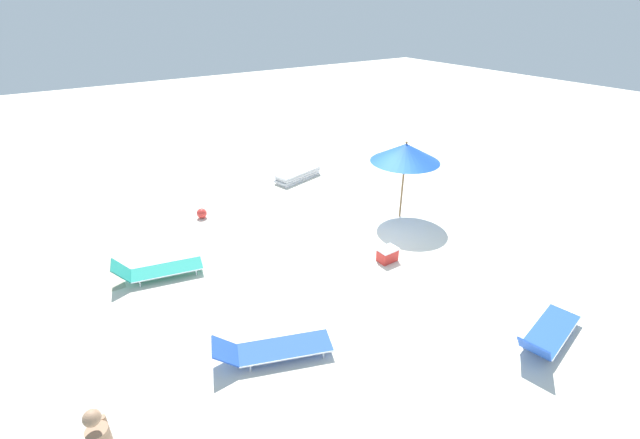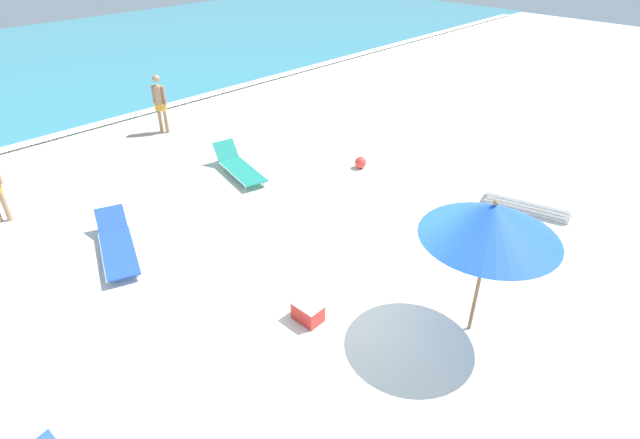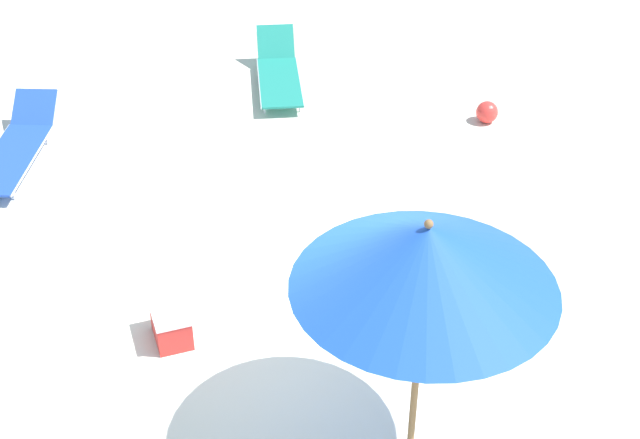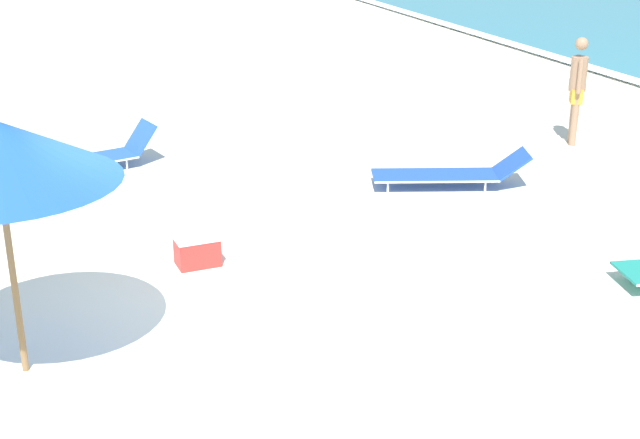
% 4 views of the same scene
% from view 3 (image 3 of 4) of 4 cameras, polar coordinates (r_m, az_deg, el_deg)
% --- Properties ---
extents(ground_plane, '(60.00, 60.00, 0.16)m').
position_cam_3_polar(ground_plane, '(8.99, -3.12, -8.08)').
color(ground_plane, silver).
extents(beach_umbrella, '(2.04, 2.04, 2.41)m').
position_cam_3_polar(beach_umbrella, '(6.58, 6.79, -2.50)').
color(beach_umbrella, olive).
rests_on(beach_umbrella, ground_plane).
extents(sun_lounger_beside_umbrella, '(1.03, 2.11, 0.61)m').
position_cam_3_polar(sun_lounger_beside_umbrella, '(13.61, -2.66, 9.35)').
color(sun_lounger_beside_umbrella, '#1E8475').
rests_on(sun_lounger_beside_umbrella, ground_plane).
extents(sun_lounger_near_water_left, '(1.33, 2.29, 0.52)m').
position_cam_3_polar(sun_lounger_near_water_left, '(12.29, -18.90, 4.40)').
color(sun_lounger_near_water_left, blue).
rests_on(sun_lounger_near_water_left, ground_plane).
extents(beach_ball, '(0.31, 0.31, 0.31)m').
position_cam_3_polar(beach_ball, '(12.82, 10.64, 6.77)').
color(beach_ball, red).
rests_on(beach_ball, ground_plane).
extents(cooler_box, '(0.36, 0.51, 0.37)m').
position_cam_3_polar(cooler_box, '(8.94, -9.51, -6.62)').
color(cooler_box, red).
rests_on(cooler_box, ground_plane).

